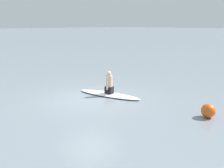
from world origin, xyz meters
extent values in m
plane|color=gray|center=(0.00, 0.00, 0.00)|extent=(400.00, 400.00, 0.00)
ellipsoid|color=white|center=(0.96, -0.21, 0.06)|extent=(1.66, 3.31, 0.11)
cube|color=black|center=(0.96, -0.21, 0.27)|extent=(0.37, 0.41, 0.33)
cylinder|color=#D6AD8E|center=(0.96, -0.21, 0.69)|extent=(0.38, 0.38, 0.54)
sphere|color=#D6AD8E|center=(0.96, -0.21, 1.06)|extent=(0.22, 0.22, 0.22)
cylinder|color=#D6AD8E|center=(0.78, -0.26, 0.62)|extent=(0.11, 0.11, 0.60)
cylinder|color=#D6AD8E|center=(1.13, -0.16, 0.62)|extent=(0.11, 0.11, 0.60)
sphere|color=#E55919|center=(1.72, -4.72, 0.26)|extent=(0.51, 0.51, 0.51)
camera|label=1|loc=(-6.59, -8.85, 3.27)|focal=40.81mm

